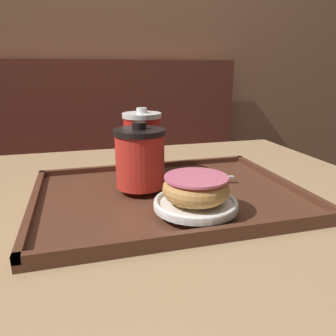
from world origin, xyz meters
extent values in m
cube|color=#9E6B4C|center=(0.00, 1.10, 1.20)|extent=(8.00, 0.05, 2.40)
cube|color=brown|center=(-0.15, 0.84, 0.23)|extent=(1.61, 0.44, 0.45)
cube|color=brown|center=(-0.15, 1.02, 0.73)|extent=(1.61, 0.08, 0.55)
cube|color=tan|center=(0.00, 0.00, 0.70)|extent=(1.06, 0.90, 0.03)
cube|color=#512D1E|center=(0.04, -0.01, 0.72)|extent=(0.50, 0.37, 0.01)
cube|color=#512D1E|center=(0.04, -0.19, 0.73)|extent=(0.50, 0.01, 0.01)
cube|color=#512D1E|center=(0.04, 0.17, 0.73)|extent=(0.50, 0.01, 0.01)
cube|color=#512D1E|center=(-0.21, -0.01, 0.73)|extent=(0.01, 0.37, 0.01)
cube|color=#512D1E|center=(0.29, -0.01, 0.73)|extent=(0.01, 0.37, 0.01)
cylinder|color=red|center=(-0.01, 0.02, 0.79)|extent=(0.09, 0.09, 0.10)
cylinder|color=black|center=(-0.01, 0.02, 0.84)|extent=(0.10, 0.10, 0.01)
cylinder|color=black|center=(-0.01, 0.02, 0.86)|extent=(0.03, 0.03, 0.01)
cylinder|color=red|center=(0.02, 0.12, 0.80)|extent=(0.08, 0.08, 0.12)
cylinder|color=white|center=(0.02, 0.12, 0.86)|extent=(0.09, 0.09, 0.01)
cylinder|color=white|center=(0.02, 0.12, 0.87)|extent=(0.02, 0.02, 0.01)
cylinder|color=white|center=(0.06, -0.11, 0.74)|extent=(0.14, 0.14, 0.01)
torus|color=white|center=(0.06, -0.11, 0.75)|extent=(0.14, 0.14, 0.01)
torus|color=tan|center=(0.06, -0.11, 0.77)|extent=(0.11, 0.11, 0.04)
cylinder|color=#DB6684|center=(0.06, -0.11, 0.79)|extent=(0.10, 0.10, 0.00)
ellipsoid|color=silver|center=(0.08, 0.03, 0.74)|extent=(0.04, 0.03, 0.01)
cube|color=silver|center=(0.14, 0.02, 0.74)|extent=(0.10, 0.03, 0.00)
camera|label=1|loc=(-0.12, -0.58, 0.96)|focal=35.00mm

